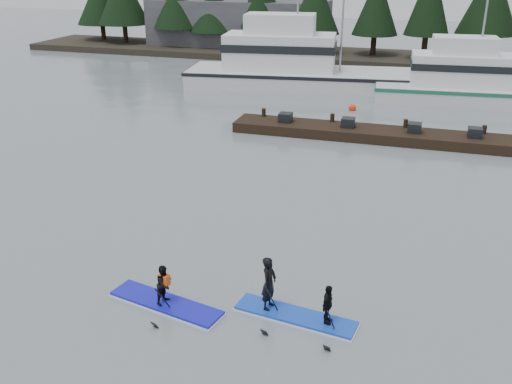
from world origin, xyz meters
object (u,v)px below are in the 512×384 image
(fishing_boat_large, at_px, (300,77))
(floating_dock, at_px, (385,135))
(paddleboard_solo, at_px, (165,295))
(fishing_boat_medium, at_px, (479,94))
(paddleboard_duo, at_px, (293,301))

(fishing_boat_large, bearing_deg, floating_dock, -64.92)
(floating_dock, distance_m, paddleboard_solo, 18.31)
(fishing_boat_medium, height_order, paddleboard_duo, fishing_boat_medium)
(fishing_boat_medium, bearing_deg, paddleboard_duo, -107.12)
(paddleboard_solo, relative_size, paddleboard_duo, 1.03)
(paddleboard_solo, bearing_deg, paddleboard_duo, 20.32)
(fishing_boat_medium, bearing_deg, paddleboard_solo, -113.66)
(fishing_boat_large, relative_size, fishing_boat_medium, 1.25)
(floating_dock, relative_size, paddleboard_solo, 4.67)
(floating_dock, height_order, paddleboard_solo, paddleboard_solo)
(floating_dock, height_order, paddleboard_duo, paddleboard_duo)
(fishing_boat_large, distance_m, paddleboard_solo, 29.31)
(fishing_boat_medium, bearing_deg, fishing_boat_large, 170.11)
(fishing_boat_large, relative_size, paddleboard_solo, 5.17)
(fishing_boat_large, bearing_deg, paddleboard_duo, -84.85)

